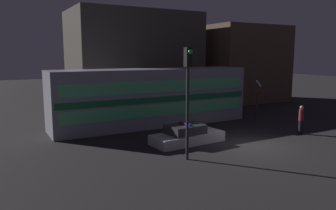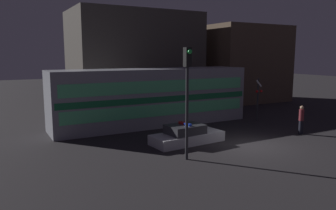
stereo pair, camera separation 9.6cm
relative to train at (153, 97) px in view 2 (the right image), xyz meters
The scene contains 8 objects.
ground_plane 8.36m from the train, 72.68° to the right, with size 120.00×120.00×0.00m, color #262326.
train is the anchor object (origin of this frame).
police_car 5.73m from the train, 95.12° to the right, with size 4.42×2.07×1.21m.
pedestrian 10.13m from the train, 45.35° to the right, with size 0.31×0.31×1.84m.
crossing_signal_near 8.12m from the train, 18.95° to the right, with size 0.65×0.28×3.30m.
traffic_light_corner 8.47m from the train, 104.50° to the right, with size 0.30×0.46×5.39m.
building_left 9.35m from the train, 74.95° to the left, with size 11.96×6.97×9.09m.
building_center 16.02m from the train, 25.29° to the left, with size 8.85×6.37×8.13m.
Camera 2 is at (-12.65, -13.39, 5.05)m, focal length 35.00 mm.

